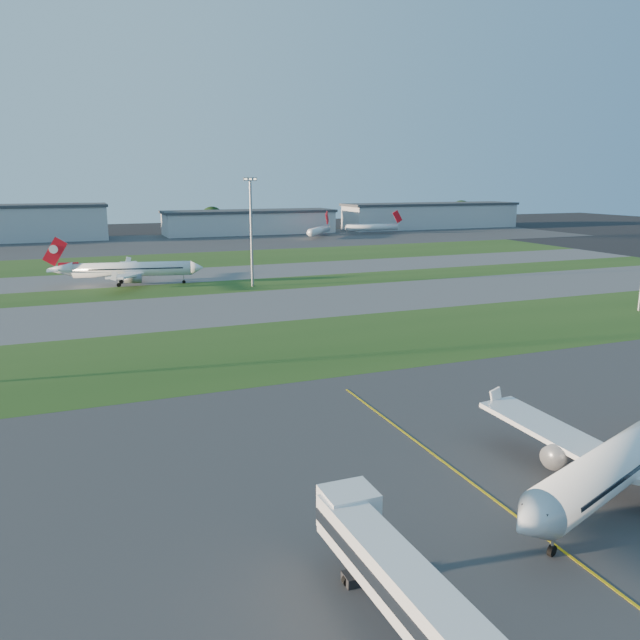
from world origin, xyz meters
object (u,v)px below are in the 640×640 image
airliner_taxiing (132,270)px  mini_jet_near (319,230)px  airliner_parked (631,454)px  light_mast_centre (251,225)px  mini_jet_far (372,227)px

airliner_taxiing → mini_jet_near: 136.75m
airliner_parked → light_mast_centre: bearing=70.0°
airliner_parked → airliner_taxiing: airliner_taxiing is taller
mini_jet_near → mini_jet_far: same height
airliner_taxiing → light_mast_centre: bearing=165.2°
light_mast_centre → airliner_taxiing: bearing=154.1°
airliner_parked → mini_jet_near: (62.96, 226.41, -0.46)m
airliner_taxiing → airliner_parked: bearing=113.5°
airliner_parked → mini_jet_near: bearing=54.2°
airliner_parked → light_mast_centre: size_ratio=1.27×
airliner_taxiing → mini_jet_near: (90.18, 102.80, -0.50)m
mini_jet_far → light_mast_centre: size_ratio=1.11×
mini_jet_near → mini_jet_far: size_ratio=0.82×
airliner_parked → airliner_taxiing: (-27.22, 123.61, 0.04)m
airliner_taxiing → mini_jet_far: bearing=-126.3°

